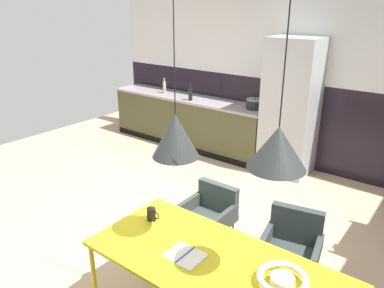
{
  "coord_description": "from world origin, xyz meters",
  "views": [
    {
      "loc": [
        2.33,
        -2.69,
        2.47
      ],
      "look_at": [
        -0.16,
        0.54,
        0.92
      ],
      "focal_mm": 34.86,
      "sensor_mm": 36.0,
      "label": 1
    }
  ],
  "objects_px": {
    "refrigerator_column": "(290,108)",
    "dining_table": "(216,267)",
    "armchair_far_side": "(292,242)",
    "cooking_pot": "(255,104)",
    "pendant_lamp_over_table_near": "(176,136)",
    "bottle_oil_tall": "(164,87)",
    "armchair_facing_counter": "(211,210)",
    "open_book": "(185,256)",
    "bottle_vinegar_dark": "(190,94)",
    "pendant_lamp_over_table_far": "(278,148)",
    "mug_tall_blue": "(152,214)",
    "fruit_bowl": "(282,279)"
  },
  "relations": [
    {
      "from": "refrigerator_column",
      "to": "dining_table",
      "type": "relative_size",
      "value": 1.07
    },
    {
      "from": "armchair_far_side",
      "to": "cooking_pot",
      "type": "xyz_separation_m",
      "value": [
        -1.73,
        2.42,
        0.47
      ]
    },
    {
      "from": "pendant_lamp_over_table_near",
      "to": "refrigerator_column",
      "type": "bearing_deg",
      "value": 99.38
    },
    {
      "from": "refrigerator_column",
      "to": "bottle_oil_tall",
      "type": "distance_m",
      "value": 2.46
    },
    {
      "from": "armchair_far_side",
      "to": "armchair_facing_counter",
      "type": "bearing_deg",
      "value": -13.73
    },
    {
      "from": "bottle_oil_tall",
      "to": "open_book",
      "type": "bearing_deg",
      "value": -46.53
    },
    {
      "from": "cooking_pot",
      "to": "bottle_vinegar_dark",
      "type": "height_order",
      "value": "bottle_vinegar_dark"
    },
    {
      "from": "cooking_pot",
      "to": "bottle_oil_tall",
      "type": "height_order",
      "value": "bottle_oil_tall"
    },
    {
      "from": "refrigerator_column",
      "to": "armchair_far_side",
      "type": "distance_m",
      "value": 2.7
    },
    {
      "from": "dining_table",
      "to": "cooking_pot",
      "type": "height_order",
      "value": "cooking_pot"
    },
    {
      "from": "pendant_lamp_over_table_far",
      "to": "armchair_facing_counter",
      "type": "bearing_deg",
      "value": 139.58
    },
    {
      "from": "dining_table",
      "to": "armchair_facing_counter",
      "type": "distance_m",
      "value": 1.18
    },
    {
      "from": "open_book",
      "to": "bottle_vinegar_dark",
      "type": "relative_size",
      "value": 0.86
    },
    {
      "from": "armchair_facing_counter",
      "to": "pendant_lamp_over_table_near",
      "type": "distance_m",
      "value": 1.48
    },
    {
      "from": "open_book",
      "to": "cooking_pot",
      "type": "bearing_deg",
      "value": 111.08
    },
    {
      "from": "armchair_facing_counter",
      "to": "bottle_vinegar_dark",
      "type": "xyz_separation_m",
      "value": [
        -1.97,
        2.18,
        0.53
      ]
    },
    {
      "from": "open_book",
      "to": "pendant_lamp_over_table_near",
      "type": "height_order",
      "value": "pendant_lamp_over_table_near"
    },
    {
      "from": "dining_table",
      "to": "armchair_far_side",
      "type": "distance_m",
      "value": 0.94
    },
    {
      "from": "armchair_facing_counter",
      "to": "mug_tall_blue",
      "type": "relative_size",
      "value": 5.79
    },
    {
      "from": "mug_tall_blue",
      "to": "bottle_vinegar_dark",
      "type": "bearing_deg",
      "value": 122.72
    },
    {
      "from": "bottle_oil_tall",
      "to": "bottle_vinegar_dark",
      "type": "distance_m",
      "value": 0.73
    },
    {
      "from": "fruit_bowl",
      "to": "pendant_lamp_over_table_far",
      "type": "xyz_separation_m",
      "value": [
        -0.09,
        -0.05,
        0.9
      ]
    },
    {
      "from": "fruit_bowl",
      "to": "armchair_facing_counter",
      "type": "bearing_deg",
      "value": 143.45
    },
    {
      "from": "armchair_facing_counter",
      "to": "armchair_far_side",
      "type": "height_order",
      "value": "armchair_far_side"
    },
    {
      "from": "cooking_pot",
      "to": "bottle_oil_tall",
      "type": "relative_size",
      "value": 0.98
    },
    {
      "from": "dining_table",
      "to": "bottle_oil_tall",
      "type": "bearing_deg",
      "value": 136.06
    },
    {
      "from": "open_book",
      "to": "pendant_lamp_over_table_near",
      "type": "bearing_deg",
      "value": 145.72
    },
    {
      "from": "fruit_bowl",
      "to": "cooking_pot",
      "type": "height_order",
      "value": "cooking_pot"
    },
    {
      "from": "refrigerator_column",
      "to": "armchair_far_side",
      "type": "relative_size",
      "value": 2.59
    },
    {
      "from": "pendant_lamp_over_table_near",
      "to": "cooking_pot",
      "type": "bearing_deg",
      "value": 109.17
    },
    {
      "from": "mug_tall_blue",
      "to": "cooking_pot",
      "type": "height_order",
      "value": "cooking_pot"
    },
    {
      "from": "refrigerator_column",
      "to": "dining_table",
      "type": "xyz_separation_m",
      "value": [
        0.92,
        -3.29,
        -0.3
      ]
    },
    {
      "from": "bottle_vinegar_dark",
      "to": "pendant_lamp_over_table_near",
      "type": "bearing_deg",
      "value": -53.55
    },
    {
      "from": "dining_table",
      "to": "bottle_vinegar_dark",
      "type": "relative_size",
      "value": 6.17
    },
    {
      "from": "armchair_far_side",
      "to": "cooking_pot",
      "type": "distance_m",
      "value": 3.01
    },
    {
      "from": "dining_table",
      "to": "cooking_pot",
      "type": "xyz_separation_m",
      "value": [
        -1.52,
        3.31,
        0.27
      ]
    },
    {
      "from": "open_book",
      "to": "refrigerator_column",
      "type": "bearing_deg",
      "value": 101.84
    },
    {
      "from": "armchair_far_side",
      "to": "mug_tall_blue",
      "type": "distance_m",
      "value": 1.25
    },
    {
      "from": "pendant_lamp_over_table_far",
      "to": "cooking_pot",
      "type": "bearing_deg",
      "value": 120.01
    },
    {
      "from": "mug_tall_blue",
      "to": "bottle_oil_tall",
      "type": "distance_m",
      "value": 4.1
    },
    {
      "from": "open_book",
      "to": "cooking_pot",
      "type": "distance_m",
      "value": 3.64
    },
    {
      "from": "pendant_lamp_over_table_near",
      "to": "pendant_lamp_over_table_far",
      "type": "bearing_deg",
      "value": -0.65
    },
    {
      "from": "fruit_bowl",
      "to": "pendant_lamp_over_table_near",
      "type": "height_order",
      "value": "pendant_lamp_over_table_near"
    },
    {
      "from": "dining_table",
      "to": "pendant_lamp_over_table_far",
      "type": "height_order",
      "value": "pendant_lamp_over_table_far"
    },
    {
      "from": "dining_table",
      "to": "open_book",
      "type": "relative_size",
      "value": 7.14
    },
    {
      "from": "fruit_bowl",
      "to": "mug_tall_blue",
      "type": "xyz_separation_m",
      "value": [
        -1.2,
        0.05,
        0.01
      ]
    },
    {
      "from": "refrigerator_column",
      "to": "armchair_facing_counter",
      "type": "xyz_separation_m",
      "value": [
        0.23,
        -2.36,
        -0.53
      ]
    },
    {
      "from": "bottle_oil_tall",
      "to": "pendant_lamp_over_table_near",
      "type": "relative_size",
      "value": 0.25
    },
    {
      "from": "armchair_facing_counter",
      "to": "bottle_vinegar_dark",
      "type": "distance_m",
      "value": 2.99
    },
    {
      "from": "bottle_vinegar_dark",
      "to": "pendant_lamp_over_table_far",
      "type": "height_order",
      "value": "pendant_lamp_over_table_far"
    }
  ]
}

